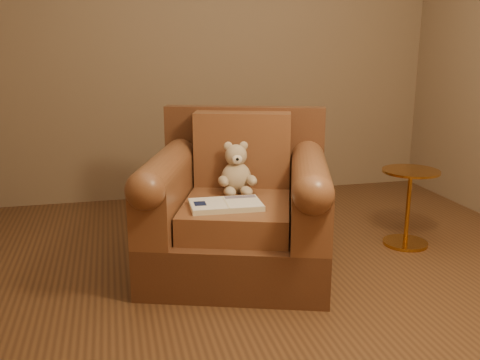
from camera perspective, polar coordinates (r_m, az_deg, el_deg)
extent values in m
plane|color=#55341D|center=(3.07, 4.06, -11.46)|extent=(4.00, 4.00, 0.00)
cube|color=#7D644D|center=(4.70, -3.27, 14.57)|extent=(4.00, 0.02, 2.70)
cube|color=#56301C|center=(3.25, -0.22, -7.08)|extent=(1.31, 1.27, 0.29)
cube|color=#56301C|center=(3.54, 0.45, 2.64)|extent=(1.02, 0.44, 0.65)
cube|color=brown|center=(3.13, -0.31, -3.61)|extent=(0.81, 0.89, 0.16)
cube|color=brown|center=(3.39, 0.27, 3.29)|extent=(0.63, 0.35, 0.47)
cube|color=brown|center=(3.17, -7.85, -1.84)|extent=(0.48, 0.91, 0.33)
cube|color=brown|center=(3.09, 7.41, -2.24)|extent=(0.48, 0.91, 0.33)
cylinder|color=brown|center=(3.12, -7.95, 1.09)|extent=(0.48, 0.91, 0.21)
cylinder|color=brown|center=(3.04, 7.51, 0.76)|extent=(0.48, 0.91, 0.21)
ellipsoid|color=tan|center=(3.27, -0.41, 0.26)|extent=(0.19, 0.17, 0.19)
sphere|color=tan|center=(3.25, -0.43, 2.64)|extent=(0.14, 0.14, 0.14)
ellipsoid|color=tan|center=(3.24, -1.28, 3.63)|extent=(0.05, 0.03, 0.05)
ellipsoid|color=tan|center=(3.25, 0.39, 3.66)|extent=(0.05, 0.03, 0.05)
ellipsoid|color=beige|center=(3.19, -0.31, 2.19)|extent=(0.06, 0.04, 0.05)
sphere|color=black|center=(3.17, -0.27, 2.23)|extent=(0.02, 0.02, 0.02)
ellipsoid|color=tan|center=(3.19, -1.79, -0.12)|extent=(0.06, 0.12, 0.06)
ellipsoid|color=tan|center=(3.21, 1.25, -0.04)|extent=(0.06, 0.12, 0.06)
ellipsoid|color=tan|center=(3.17, -1.10, -1.28)|extent=(0.07, 0.12, 0.06)
ellipsoid|color=tan|center=(3.18, 0.69, -1.23)|extent=(0.07, 0.12, 0.06)
cube|color=beige|center=(2.98, -1.53, -2.68)|extent=(0.41, 0.25, 0.03)
cube|color=white|center=(2.96, -3.43, -2.51)|extent=(0.20, 0.25, 0.00)
cube|color=white|center=(2.99, 0.34, -2.29)|extent=(0.20, 0.25, 0.00)
cube|color=beige|center=(2.97, -1.54, -2.38)|extent=(0.02, 0.24, 0.00)
cube|color=#0F1638|center=(2.95, -4.29, -2.52)|extent=(0.07, 0.09, 0.00)
cube|color=slate|center=(3.07, 0.02, -1.81)|extent=(0.18, 0.06, 0.00)
cylinder|color=#BF8134|center=(3.84, 17.20, -6.43)|extent=(0.30, 0.30, 0.02)
cylinder|color=#BF8134|center=(3.76, 17.49, -2.85)|extent=(0.03, 0.03, 0.49)
cylinder|color=#BF8134|center=(3.70, 17.78, 0.90)|extent=(0.37, 0.37, 0.02)
cylinder|color=#BF8134|center=(3.70, 17.77, 0.72)|extent=(0.03, 0.03, 0.02)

